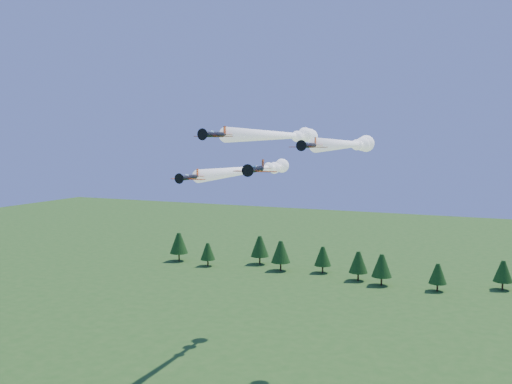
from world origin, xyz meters
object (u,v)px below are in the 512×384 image
at_px(plane_lead, 283,136).
at_px(plane_left, 254,169).
at_px(plane_slot, 256,169).
at_px(plane_right, 350,144).

distance_m(plane_lead, plane_left, 22.86).
xyz_separation_m(plane_lead, plane_slot, (-2.24, -8.03, -6.32)).
distance_m(plane_left, plane_slot, 27.21).
distance_m(plane_right, plane_slot, 21.99).
relative_size(plane_right, plane_slot, 4.61).
relative_size(plane_left, plane_slot, 6.15).
relative_size(plane_lead, plane_slot, 4.99).
height_order(plane_right, plane_slot, plane_right).
xyz_separation_m(plane_lead, plane_right, (11.30, 8.69, -1.75)).
distance_m(plane_left, plane_right, 26.85).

